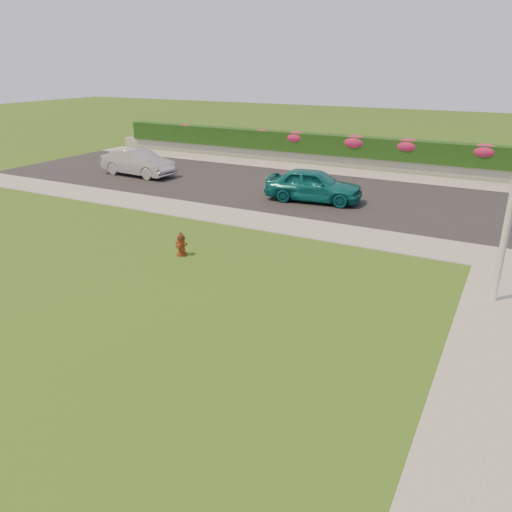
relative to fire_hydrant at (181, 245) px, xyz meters
The scene contains 16 objects.
ground 5.20m from the fire_hydrant, 68.02° to the right, with size 120.00×120.00×0.00m, color black.
street_far 9.69m from the fire_hydrant, 108.41° to the left, with size 26.00×8.00×0.04m, color black.
sidewalk_far 5.85m from the fire_hydrant, 134.08° to the left, with size 24.00×2.00×0.04m, color gray.
curb_corner 9.88m from the fire_hydrant, 25.12° to the left, with size 2.00×2.00×0.04m, color gray.
sidewalk_beyond 14.23m from the fire_hydrant, 86.21° to the left, with size 34.00×2.00×0.04m, color gray.
retaining_wall 15.72m from the fire_hydrant, 86.57° to the left, with size 34.00×0.40×0.60m, color gray.
hedge 15.84m from the fire_hydrant, 86.59° to the left, with size 32.00×0.90×1.10m, color black.
fire_hydrant is the anchor object (origin of this frame).
sedan_teal 7.83m from the fire_hydrant, 81.17° to the left, with size 1.62×4.03×1.37m, color #0C5E5F.
sedan_silver 11.98m from the fire_hydrant, 136.38° to the left, with size 1.41×4.04×1.33m, color #A4A6AC.
flower_clump_a 19.20m from the fire_hydrant, 125.03° to the left, with size 1.04×0.67×0.52m, color #B91F68.
flower_clump_b 16.63m from the fire_hydrant, 108.92° to the left, with size 1.05×0.67×0.52m, color #B91F68.
flower_clump_c 16.03m from the fire_hydrant, 101.20° to the left, with size 1.40×0.90×0.70m, color #B91F68.
flower_clump_d 15.73m from the fire_hydrant, 88.42° to the left, with size 1.52×0.97×0.76m, color #B91F68.
flower_clump_e 16.07m from the fire_hydrant, 78.20° to the left, with size 1.46×0.94×0.73m, color #B91F68.
flower_clump_f 17.22m from the fire_hydrant, 65.91° to the left, with size 1.45×0.93×0.73m, color #B91F68.
Camera 1 is at (6.74, -6.69, 5.51)m, focal length 35.00 mm.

